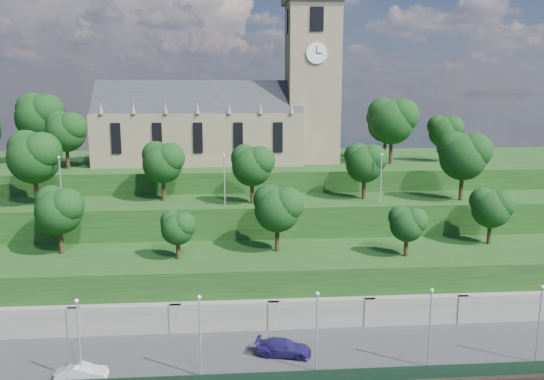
{
  "coord_description": "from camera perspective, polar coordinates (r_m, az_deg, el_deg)",
  "views": [
    {
      "loc": [
        0.78,
        -39.79,
        25.86
      ],
      "look_at": [
        6.29,
        30.0,
        13.2
      ],
      "focal_mm": 35.0,
      "sensor_mm": 36.0,
      "label": 1
    }
  ],
  "objects": [
    {
      "name": "trees_hilltop",
      "position": [
        84.78,
        -6.52,
        7.3
      ],
      "size": [
        77.54,
        15.88,
        11.14
      ],
      "color": "black",
      "rests_on": "hilltop"
    },
    {
      "name": "car_right",
      "position": [
        51.21,
        1.27,
        -16.58
      ],
      "size": [
        5.52,
        3.29,
        1.5
      ],
      "primitive_type": "imported",
      "rotation": [
        0.0,
        0.0,
        1.33
      ],
      "color": "#211855",
      "rests_on": "promenade"
    },
    {
      "name": "embankment_upper",
      "position": [
        71.6,
        -4.99,
        -5.9
      ],
      "size": [
        160.0,
        10.0,
        12.0
      ],
      "primitive_type": "cube",
      "color": "#163913",
      "rests_on": "ground"
    },
    {
      "name": "embankment_lower",
      "position": [
        61.79,
        -5.03,
        -10.51
      ],
      "size": [
        160.0,
        12.0,
        8.0
      ],
      "primitive_type": "cube",
      "color": "#163913",
      "rests_on": "ground"
    },
    {
      "name": "trees_lower",
      "position": [
        59.91,
        -4.01,
        -2.44
      ],
      "size": [
        65.4,
        8.51,
        7.79
      ],
      "color": "black",
      "rests_on": "embankment_lower"
    },
    {
      "name": "lamp_posts_promenade",
      "position": [
        46.69,
        -7.77,
        -14.66
      ],
      "size": [
        60.36,
        0.36,
        7.35
      ],
      "color": "#B2B2B7",
      "rests_on": "promenade"
    },
    {
      "name": "hilltop",
      "position": [
        91.65,
        -4.91,
        -1.35
      ],
      "size": [
        160.0,
        32.0,
        15.0
      ],
      "primitive_type": "cube",
      "color": "#163913",
      "rests_on": "ground"
    },
    {
      "name": "promenade",
      "position": [
        52.11,
        -5.08,
        -18.29
      ],
      "size": [
        160.0,
        12.0,
        2.0
      ],
      "primitive_type": "cube",
      "color": "#2D2D30",
      "rests_on": "ground"
    },
    {
      "name": "lamp_posts_upper",
      "position": [
        66.55,
        -5.14,
        1.54
      ],
      "size": [
        40.36,
        0.36,
        6.5
      ],
      "color": "#B2B2B7",
      "rests_on": "embankment_upper"
    },
    {
      "name": "church",
      "position": [
        85.84,
        -4.55,
        7.99
      ],
      "size": [
        38.6,
        12.35,
        27.6
      ],
      "color": "#6E634D",
      "rests_on": "hilltop"
    },
    {
      "name": "retaining_wall",
      "position": [
        56.79,
        -5.06,
        -14.08
      ],
      "size": [
        160.0,
        2.1,
        5.0
      ],
      "color": "slate",
      "rests_on": "ground"
    },
    {
      "name": "car_middle",
      "position": [
        49.99,
        -19.78,
        -18.0
      ],
      "size": [
        4.28,
        1.51,
        1.41
      ],
      "primitive_type": "imported",
      "rotation": [
        0.0,
        0.0,
        1.58
      ],
      "color": "#B5B3B9",
      "rests_on": "promenade"
    },
    {
      "name": "trees_upper",
      "position": [
        68.36,
        -2.59,
        3.49
      ],
      "size": [
        61.71,
        8.68,
        9.51
      ],
      "color": "black",
      "rests_on": "embankment_upper"
    }
  ]
}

